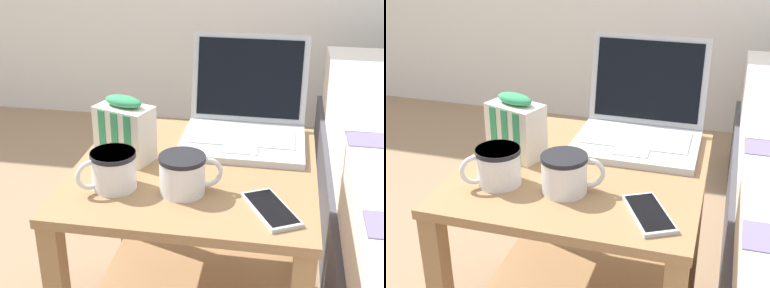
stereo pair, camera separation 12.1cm
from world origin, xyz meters
TOP-DOWN VIEW (x-y plane):
  - bedside_table at (0.00, 0.00)m, footprint 0.57×0.58m
  - laptop at (0.10, 0.20)m, footprint 0.32×0.31m
  - mug_front_left at (-0.16, -0.13)m, footprint 0.12×0.11m
  - mug_front_right at (-0.00, -0.12)m, footprint 0.14×0.10m
  - snack_bag at (-0.18, 0.02)m, footprint 0.15×0.12m
  - cell_phone at (0.19, -0.17)m, footprint 0.13×0.17m

SIDE VIEW (x-z plane):
  - bedside_table at x=0.00m, z-range 0.08..0.60m
  - cell_phone at x=0.19m, z-range 0.52..0.53m
  - mug_front_left at x=-0.16m, z-range 0.53..0.61m
  - mug_front_right at x=0.00m, z-range 0.53..0.62m
  - laptop at x=0.10m, z-range 0.45..0.70m
  - snack_bag at x=-0.18m, z-range 0.52..0.68m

